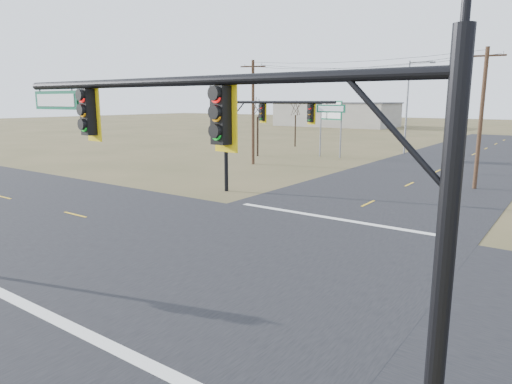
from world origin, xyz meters
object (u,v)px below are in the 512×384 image
streetlight_c (409,102)px  mast_arm_far (263,122)px  bare_tree_a (258,107)px  highway_sign (331,118)px  utility_pole_near (481,117)px  bare_tree_b (296,108)px  mast_arm_near (235,155)px  utility_pole_far (253,111)px

streetlight_c → mast_arm_far: bearing=-99.4°
bare_tree_a → highway_sign: bearing=28.6°
utility_pole_near → bare_tree_b: bearing=144.0°
mast_arm_near → bare_tree_a: 43.27m
utility_pole_far → bare_tree_b: size_ratio=1.52×
mast_arm_near → streetlight_c: streetlight_c is taller
mast_arm_far → streetlight_c: bearing=96.3°
highway_sign → utility_pole_near: bearing=-12.1°
highway_sign → bare_tree_b: (-9.35, 8.16, 0.88)m
streetlight_c → bare_tree_a: (-12.98, -11.99, -0.50)m
utility_pole_far → streetlight_c: (9.46, 17.71, 0.82)m
mast_arm_far → streetlight_c: (-0.17, 29.87, 1.14)m
utility_pole_near → streetlight_c: bearing=120.0°
mast_arm_near → bare_tree_b: 54.66m
mast_arm_near → mast_arm_far: mast_arm_near is taller
highway_sign → streetlight_c: 10.15m
utility_pole_far → utility_pole_near: bearing=-3.4°
mast_arm_near → bare_tree_b: mast_arm_near is taller
bare_tree_b → mast_arm_far: bearing=-62.8°
mast_arm_near → mast_arm_far: size_ratio=1.17×
bare_tree_a → bare_tree_b: bearing=100.6°
utility_pole_near → streetlight_c: streetlight_c is taller
utility_pole_far → bare_tree_b: utility_pole_far is taller
highway_sign → bare_tree_b: bearing=159.6°
streetlight_c → bare_tree_a: bearing=-146.9°
mast_arm_near → mast_arm_far: bearing=128.6°
mast_arm_near → utility_pole_near: bearing=96.9°
utility_pole_far → streetlight_c: bearing=61.9°
mast_arm_near → highway_sign: bearing=119.4°
mast_arm_near → streetlight_c: size_ratio=0.97×
highway_sign → bare_tree_b: 12.44m
streetlight_c → utility_pole_far: bearing=-127.8°
mast_arm_near → bare_tree_b: size_ratio=1.58×
utility_pole_near → streetlight_c: (-10.93, 18.93, 0.92)m
bare_tree_a → bare_tree_b: size_ratio=1.06×
utility_pole_far → highway_sign: (3.58, 9.59, -0.81)m
streetlight_c → bare_tree_b: size_ratio=1.63×
mast_arm_far → highway_sign: size_ratio=1.44×
utility_pole_near → mast_arm_near: bearing=-88.3°
mast_arm_far → streetlight_c: streetlight_c is taller
utility_pole_near → streetlight_c: 21.88m
utility_pole_near → highway_sign: (-16.81, 10.82, -0.70)m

